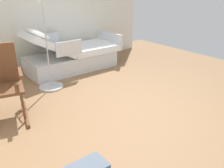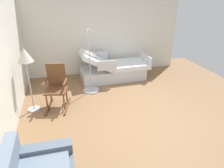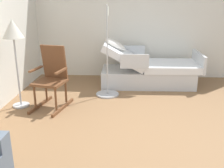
{
  "view_description": "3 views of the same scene",
  "coord_description": "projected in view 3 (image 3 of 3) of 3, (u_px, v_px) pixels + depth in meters",
  "views": [
    {
      "loc": [
        -2.31,
        2.13,
        1.73
      ],
      "look_at": [
        -0.25,
        0.58,
        0.64
      ],
      "focal_mm": 36.97,
      "sensor_mm": 36.0,
      "label": 1
    },
    {
      "loc": [
        -3.63,
        1.43,
        2.56
      ],
      "look_at": [
        0.21,
        0.42,
        0.75
      ],
      "focal_mm": 33.16,
      "sensor_mm": 36.0,
      "label": 2
    },
    {
      "loc": [
        -3.26,
        0.29,
        1.77
      ],
      "look_at": [
        0.22,
        0.51,
        0.64
      ],
      "focal_mm": 41.88,
      "sensor_mm": 36.0,
      "label": 3
    }
  ],
  "objects": [
    {
      "name": "ground_plane",
      "position": [
        147.0,
        133.0,
        3.62
      ],
      "size": [
        7.12,
        7.12,
        0.0
      ],
      "primitive_type": "plane",
      "color": "olive"
    },
    {
      "name": "side_wall",
      "position": [
        141.0,
        19.0,
        5.96
      ],
      "size": [
        0.1,
        5.05,
        2.7
      ],
      "primitive_type": "cube",
      "color": "silver",
      "rests_on": "ground"
    },
    {
      "name": "hospital_bed",
      "position": [
        148.0,
        71.0,
        5.61
      ],
      "size": [
        1.06,
        2.09,
        1.05
      ],
      "color": "silver",
      "rests_on": "ground"
    },
    {
      "name": "rocking_chair",
      "position": [
        52.0,
        78.0,
        4.41
      ],
      "size": [
        0.84,
        0.63,
        1.05
      ],
      "color": "brown",
      "rests_on": "ground"
    },
    {
      "name": "floor_lamp",
      "position": [
        13.0,
        35.0,
        4.17
      ],
      "size": [
        0.34,
        0.34,
        1.48
      ],
      "color": "#B2B5BA",
      "rests_on": "ground"
    },
    {
      "name": "iv_pole",
      "position": [
        107.0,
        83.0,
        5.01
      ],
      "size": [
        0.44,
        0.44,
        1.69
      ],
      "color": "#B2B5BA",
      "rests_on": "ground"
    }
  ]
}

